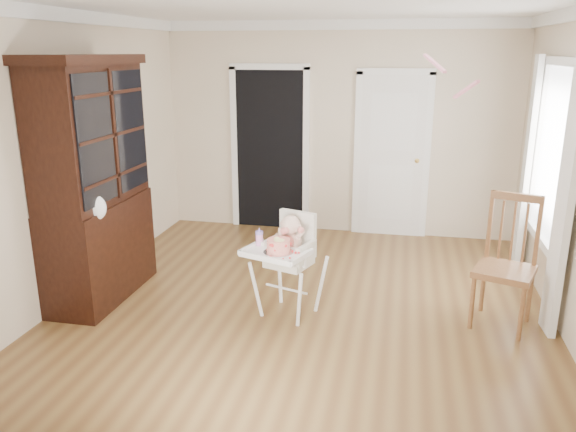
% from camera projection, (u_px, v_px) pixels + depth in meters
% --- Properties ---
extents(floor, '(5.00, 5.00, 0.00)m').
position_uv_depth(floor, '(302.00, 309.00, 5.26)').
color(floor, brown).
rests_on(floor, ground).
extents(ceiling, '(5.00, 5.00, 0.00)m').
position_uv_depth(ceiling, '(305.00, 3.00, 4.50)').
color(ceiling, white).
rests_on(ceiling, wall_back).
extents(wall_back, '(4.50, 0.00, 4.50)m').
position_uv_depth(wall_back, '(338.00, 130.00, 7.23)').
color(wall_back, beige).
rests_on(wall_back, floor).
extents(wall_left, '(0.00, 5.00, 5.00)m').
position_uv_depth(wall_left, '(70.00, 158.00, 5.32)').
color(wall_left, beige).
rests_on(wall_left, floor).
extents(crown_molding, '(4.50, 5.00, 0.12)m').
position_uv_depth(crown_molding, '(305.00, 11.00, 4.52)').
color(crown_molding, white).
rests_on(crown_molding, ceiling).
extents(doorway, '(1.06, 0.05, 2.22)m').
position_uv_depth(doorway, '(270.00, 147.00, 7.46)').
color(doorway, black).
rests_on(doorway, wall_back).
extents(closet_door, '(0.96, 0.09, 2.13)m').
position_uv_depth(closet_door, '(392.00, 157.00, 7.16)').
color(closet_door, white).
rests_on(closet_door, wall_back).
extents(window_right, '(0.13, 1.84, 2.30)m').
position_uv_depth(window_right, '(548.00, 167.00, 5.22)').
color(window_right, white).
rests_on(window_right, wall_right).
extents(high_chair, '(0.73, 0.82, 0.96)m').
position_uv_depth(high_chair, '(289.00, 253.00, 5.01)').
color(high_chair, white).
rests_on(high_chair, floor).
extents(baby, '(0.26, 0.25, 0.41)m').
position_uv_depth(baby, '(290.00, 238.00, 4.99)').
color(baby, beige).
rests_on(baby, high_chair).
extents(cake, '(0.26, 0.26, 0.12)m').
position_uv_depth(cake, '(278.00, 246.00, 4.79)').
color(cake, silver).
rests_on(cake, high_chair).
extents(sippy_cup, '(0.07, 0.07, 0.17)m').
position_uv_depth(sippy_cup, '(259.00, 238.00, 4.97)').
color(sippy_cup, '#E28AC9').
rests_on(sippy_cup, high_chair).
extents(china_cabinet, '(0.61, 1.36, 2.30)m').
position_uv_depth(china_cabinet, '(94.00, 182.00, 5.26)').
color(china_cabinet, black).
rests_on(china_cabinet, floor).
extents(dining_chair, '(0.60, 0.60, 1.15)m').
position_uv_depth(dining_chair, '(506.00, 266.00, 4.85)').
color(dining_chair, brown).
rests_on(dining_chair, floor).
extents(streamer, '(0.18, 0.47, 0.15)m').
position_uv_depth(streamer, '(434.00, 63.00, 4.65)').
color(streamer, pink).
rests_on(streamer, ceiling).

